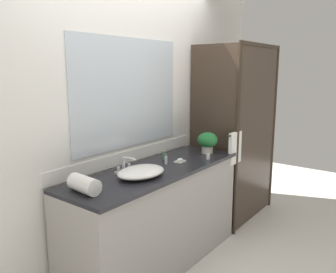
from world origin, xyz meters
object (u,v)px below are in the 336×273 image
(sink_basin, at_px, (141,172))
(faucet, at_px, (125,167))
(potted_plant, at_px, (207,141))
(soap_dish, at_px, (180,161))
(amenity_bottle_shampoo, at_px, (166,160))
(amenity_bottle_lotion, at_px, (164,155))
(rolled_towel_near_edge, at_px, (84,184))
(amenity_bottle_conditioner, at_px, (208,156))

(sink_basin, xyz_separation_m, faucet, (0.00, 0.18, 0.01))
(potted_plant, xyz_separation_m, soap_dish, (-0.45, 0.01, -0.11))
(amenity_bottle_shampoo, relative_size, amenity_bottle_lotion, 1.04)
(rolled_towel_near_edge, bearing_deg, soap_dish, -3.54)
(sink_basin, distance_m, rolled_towel_near_edge, 0.51)
(faucet, distance_m, amenity_bottle_shampoo, 0.41)
(sink_basin, bearing_deg, faucet, 90.00)
(soap_dish, height_order, amenity_bottle_lotion, amenity_bottle_lotion)
(soap_dish, xyz_separation_m, amenity_bottle_lotion, (-0.02, 0.17, 0.03))
(amenity_bottle_lotion, relative_size, rolled_towel_near_edge, 0.35)
(amenity_bottle_shampoo, bearing_deg, faucet, 163.33)
(faucet, xyz_separation_m, amenity_bottle_conditioner, (0.77, -0.32, -0.01))
(faucet, distance_m, amenity_bottle_conditioner, 0.84)
(amenity_bottle_shampoo, bearing_deg, rolled_towel_near_edge, 179.65)
(potted_plant, distance_m, amenity_bottle_lotion, 0.51)
(sink_basin, bearing_deg, amenity_bottle_conditioner, -10.93)
(amenity_bottle_conditioner, bearing_deg, amenity_bottle_lotion, 129.01)
(sink_basin, height_order, amenity_bottle_shampoo, amenity_bottle_shampoo)
(sink_basin, distance_m, amenity_bottle_lotion, 0.54)
(amenity_bottle_lotion, bearing_deg, soap_dish, -84.31)
(amenity_bottle_conditioner, bearing_deg, rolled_towel_near_edge, 170.59)
(rolled_towel_near_edge, bearing_deg, amenity_bottle_shampoo, -0.35)
(soap_dish, distance_m, amenity_bottle_conditioner, 0.28)
(sink_basin, xyz_separation_m, amenity_bottle_conditioner, (0.77, -0.15, -0.00))
(amenity_bottle_conditioner, bearing_deg, soap_dish, 148.69)
(sink_basin, relative_size, potted_plant, 2.01)
(faucet, bearing_deg, amenity_bottle_lotion, -0.41)
(faucet, relative_size, amenity_bottle_shampoo, 1.89)
(soap_dish, relative_size, amenity_bottle_conditioner, 1.35)
(soap_dish, bearing_deg, rolled_towel_near_edge, 176.46)
(faucet, xyz_separation_m, soap_dish, (0.53, -0.18, -0.03))
(potted_plant, height_order, rolled_towel_near_edge, potted_plant)
(sink_basin, distance_m, faucet, 0.18)
(potted_plant, relative_size, soap_dish, 2.10)
(amenity_bottle_shampoo, bearing_deg, amenity_bottle_conditioner, -28.77)
(soap_dish, distance_m, amenity_bottle_shampoo, 0.15)
(amenity_bottle_lotion, distance_m, rolled_towel_near_edge, 1.02)
(potted_plant, bearing_deg, amenity_bottle_conditioner, -147.43)
(potted_plant, height_order, soap_dish, potted_plant)
(amenity_bottle_lotion, xyz_separation_m, amenity_bottle_conditioner, (0.26, -0.32, -0.01))
(faucet, bearing_deg, rolled_towel_near_edge, -167.41)
(sink_basin, distance_m, soap_dish, 0.53)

